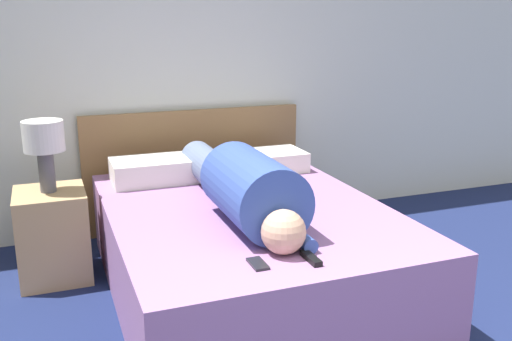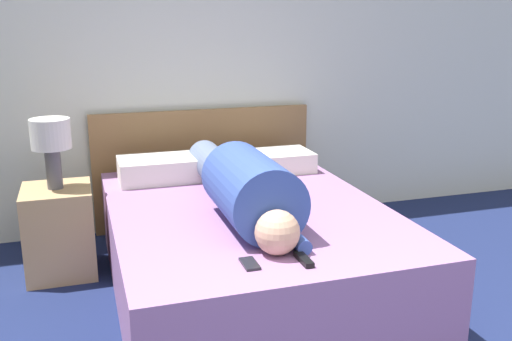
# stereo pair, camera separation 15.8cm
# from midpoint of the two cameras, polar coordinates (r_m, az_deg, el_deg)

# --- Properties ---
(wall_back) EXTENTS (6.20, 0.06, 2.60)m
(wall_back) POSITION_cam_midpoint_polar(r_m,az_deg,el_deg) (4.22, -7.08, 11.82)
(wall_back) COLOR silver
(wall_back) RESTS_ON ground_plane
(bed) EXTENTS (1.50, 1.99, 0.50)m
(bed) POSITION_cam_midpoint_polar(r_m,az_deg,el_deg) (3.30, -2.31, -7.79)
(bed) COLOR #936699
(bed) RESTS_ON ground_plane
(headboard) EXTENTS (1.62, 0.04, 0.88)m
(headboard) POSITION_cam_midpoint_polar(r_m,az_deg,el_deg) (4.27, -7.18, 0.17)
(headboard) COLOR olive
(headboard) RESTS_ON ground_plane
(nightstand) EXTENTS (0.40, 0.43, 0.54)m
(nightstand) POSITION_cam_midpoint_polar(r_m,az_deg,el_deg) (3.67, -20.82, -6.03)
(nightstand) COLOR tan
(nightstand) RESTS_ON ground_plane
(table_lamp) EXTENTS (0.23, 0.23, 0.42)m
(table_lamp) POSITION_cam_midpoint_polar(r_m,az_deg,el_deg) (3.51, -21.66, 2.63)
(table_lamp) COLOR #4C4C51
(table_lamp) RESTS_ON nightstand
(person_lying) EXTENTS (0.37, 1.60, 0.37)m
(person_lying) POSITION_cam_midpoint_polar(r_m,az_deg,el_deg) (3.04, -2.88, -1.60)
(person_lying) COLOR tan
(person_lying) RESTS_ON bed
(pillow_near_headboard) EXTENTS (0.59, 0.35, 0.15)m
(pillow_near_headboard) POSITION_cam_midpoint_polar(r_m,az_deg,el_deg) (3.77, -10.94, 0.06)
(pillow_near_headboard) COLOR silver
(pillow_near_headboard) RESTS_ON bed
(pillow_second) EXTENTS (0.56, 0.35, 0.13)m
(pillow_second) POSITION_cam_midpoint_polar(r_m,az_deg,el_deg) (3.95, -0.44, 0.93)
(pillow_second) COLOR silver
(pillow_second) RESTS_ON bed
(tv_remote) EXTENTS (0.04, 0.15, 0.02)m
(tv_remote) POSITION_cam_midpoint_polar(r_m,az_deg,el_deg) (2.52, 3.72, -8.76)
(tv_remote) COLOR black
(tv_remote) RESTS_ON bed
(cell_phone) EXTENTS (0.06, 0.13, 0.01)m
(cell_phone) POSITION_cam_midpoint_polar(r_m,az_deg,el_deg) (2.48, -1.67, -9.33)
(cell_phone) COLOR black
(cell_phone) RESTS_ON bed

